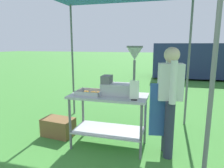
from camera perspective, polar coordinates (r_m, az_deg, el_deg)
name	(u,v)px	position (r m, az deg, el deg)	size (l,w,h in m)	color
ground_plane	(140,86)	(8.26, 7.77, -0.51)	(70.00, 70.00, 0.00)	#3D7F33
donut_cart	(109,109)	(3.25, -0.95, -7.00)	(1.21, 0.61, 0.87)	#B7B7BC
donut_tray	(90,93)	(3.22, -6.12, -2.58)	(0.39, 0.31, 0.07)	#B7B7BC
donut_fryer	(122,80)	(3.12, 2.93, 1.26)	(0.62, 0.28, 0.76)	#B7B7BC
menu_sign	(134,92)	(2.87, 6.26, -2.17)	(0.13, 0.05, 0.28)	black
vendor	(169,96)	(3.06, 15.71, -3.34)	(0.46, 0.54, 1.61)	#2D3347
supply_crate	(58,127)	(3.92, -14.81, -11.56)	(0.59, 0.41, 0.32)	brown
van_navy	(210,60)	(10.95, 25.81, 5.96)	(5.45, 2.26, 1.69)	navy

